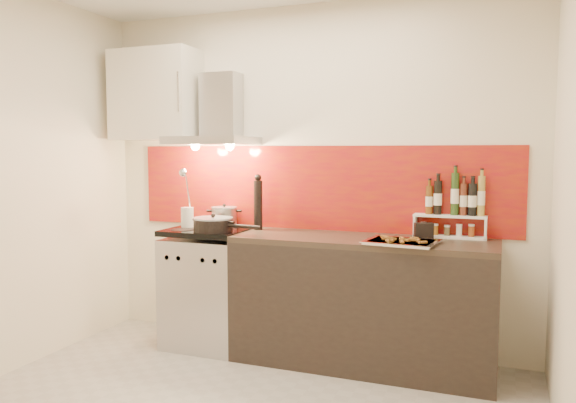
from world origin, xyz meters
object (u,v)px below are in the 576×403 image
at_px(saute_pan, 214,224).
at_px(pepper_mill, 258,203).
at_px(range_stove, 211,288).
at_px(stock_pot, 224,216).
at_px(baking_tray, 401,242).
at_px(counter, 362,302).

bearing_deg(saute_pan, pepper_mill, 48.15).
relative_size(range_stove, stock_pot, 4.52).
bearing_deg(range_stove, pepper_mill, 19.98).
bearing_deg(range_stove, stock_pot, 79.71).
bearing_deg(saute_pan, range_stove, 128.74).
height_order(stock_pot, baking_tray, stock_pot).
xyz_separation_m(saute_pan, baking_tray, (1.38, -0.02, -0.05)).
height_order(range_stove, saute_pan, saute_pan).
bearing_deg(range_stove, baking_tray, -6.11).
xyz_separation_m(saute_pan, pepper_mill, (0.24, 0.27, 0.14)).
relative_size(stock_pot, baking_tray, 0.42).
height_order(saute_pan, baking_tray, saute_pan).
distance_m(counter, stock_pot, 1.30).
relative_size(pepper_mill, baking_tray, 0.88).
bearing_deg(pepper_mill, counter, -8.20).
height_order(range_stove, stock_pot, stock_pot).
bearing_deg(stock_pot, range_stove, -100.29).
xyz_separation_m(stock_pot, saute_pan, (0.08, -0.32, -0.02)).
relative_size(counter, pepper_mill, 4.23).
relative_size(range_stove, baking_tray, 1.88).
height_order(counter, stock_pot, stock_pot).
bearing_deg(counter, baking_tray, -29.36).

